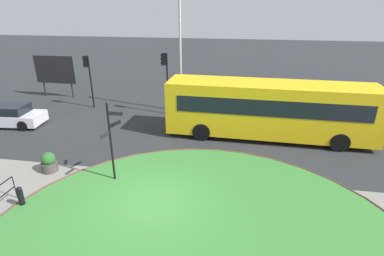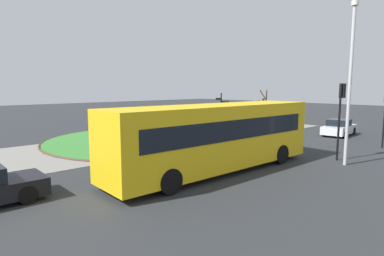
{
  "view_description": "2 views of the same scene",
  "coord_description": "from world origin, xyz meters",
  "views": [
    {
      "loc": [
        3.12,
        -9.22,
        7.14
      ],
      "look_at": [
        0.99,
        3.4,
        1.86
      ],
      "focal_mm": 28.24,
      "sensor_mm": 36.0,
      "label": 1
    },
    {
      "loc": [
        15.47,
        17.27,
        4.0
      ],
      "look_at": [
        3.13,
        3.83,
        1.61
      ],
      "focal_mm": 29.56,
      "sensor_mm": 36.0,
      "label": 2
    }
  ],
  "objects": [
    {
      "name": "grass_kerb_ring",
      "position": [
        2.11,
        -2.41,
        0.06
      ],
      "size": [
        14.81,
        14.81,
        0.11
      ],
      "primitive_type": "torus",
      "color": "brown",
      "rests_on": "ground"
    },
    {
      "name": "planter_near_signpost",
      "position": [
        -5.33,
        1.63,
        0.43
      ],
      "size": [
        0.73,
        0.73,
        0.95
      ],
      "color": "#47423D",
      "rests_on": "ground"
    },
    {
      "name": "lamppost_tall",
      "position": [
        -1.06,
        10.89,
        4.35
      ],
      "size": [
        0.32,
        0.32,
        8.12
      ],
      "color": "#B7B7BC",
      "rests_on": "ground"
    },
    {
      "name": "bollard_foreground",
      "position": [
        -4.81,
        -0.93,
        0.44
      ],
      "size": [
        0.21,
        0.21,
        0.86
      ],
      "color": "black",
      "rests_on": "ground"
    },
    {
      "name": "bus_yellow",
      "position": [
        4.71,
        7.26,
        1.71
      ],
      "size": [
        11.42,
        2.8,
        3.17
      ],
      "rotation": [
        0.0,
        0.0,
        3.12
      ],
      "color": "yellow",
      "rests_on": "ground"
    },
    {
      "name": "ground",
      "position": [
        0.0,
        0.0,
        0.0
      ],
      "size": [
        120.0,
        120.0,
        0.0
      ],
      "primitive_type": "plane",
      "color": "#282B2D"
    },
    {
      "name": "signpost_directional",
      "position": [
        -2.05,
        1.4,
        2.07
      ],
      "size": [
        0.88,
        1.2,
        3.56
      ],
      "color": "black",
      "rests_on": "ground"
    },
    {
      "name": "sidewalk_paving",
      "position": [
        0.0,
        -1.86,
        0.01
      ],
      "size": [
        32.0,
        8.27,
        0.02
      ],
      "primitive_type": "cube",
      "color": "gray",
      "rests_on": "ground"
    },
    {
      "name": "car_near_lane",
      "position": [
        -11.03,
        6.42,
        0.63
      ],
      "size": [
        4.07,
        2.09,
        1.35
      ],
      "rotation": [
        0.0,
        0.0,
        3.24
      ],
      "color": "silver",
      "rests_on": "ground"
    },
    {
      "name": "grass_island",
      "position": [
        2.11,
        -2.41,
        0.05
      ],
      "size": [
        14.5,
        14.5,
        0.1
      ],
      "primitive_type": "cylinder",
      "color": "#387A33",
      "rests_on": "ground"
    },
    {
      "name": "street_tree_bare",
      "position": [
        -8.97,
        0.37,
        1.79
      ],
      "size": [
        1.32,
        0.87,
        3.72
      ],
      "color": "#423323",
      "rests_on": "ground"
    },
    {
      "name": "railing_grass_edge",
      "position": [
        -5.39,
        -2.37,
        0.65
      ],
      "size": [
        0.06,
        3.76,
        1.01
      ],
      "rotation": [
        0.0,
        0.0,
        4.71
      ],
      "color": "black",
      "rests_on": "ground"
    },
    {
      "name": "traffic_light_far",
      "position": [
        -1.96,
        10.16,
        3.05
      ],
      "size": [
        0.49,
        0.26,
        4.18
      ],
      "rotation": [
        0.0,
        0.0,
        3.15
      ],
      "color": "black",
      "rests_on": "ground"
    }
  ]
}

